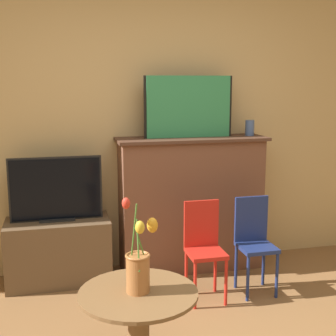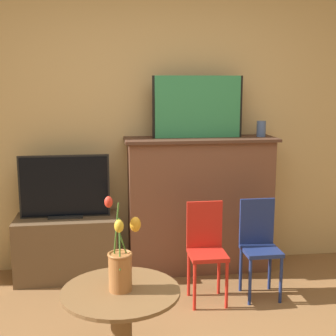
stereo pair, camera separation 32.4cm
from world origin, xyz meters
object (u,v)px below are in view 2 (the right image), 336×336
at_px(chair_red, 206,245).
at_px(chair_blue, 259,241).
at_px(painting, 198,107).
at_px(tv_monitor, 65,187).
at_px(vase_tulips, 121,264).

distance_m(chair_red, chair_blue, 0.42).
distance_m(painting, chair_blue, 1.20).
relative_size(painting, tv_monitor, 1.04).
xyz_separation_m(painting, chair_blue, (0.37, -0.57, -0.99)).
height_order(painting, chair_red, painting).
xyz_separation_m(chair_red, chair_blue, (0.42, 0.02, 0.00)).
distance_m(tv_monitor, chair_blue, 1.61).
bearing_deg(tv_monitor, painting, 2.25).
relative_size(painting, chair_red, 1.02).
bearing_deg(chair_red, tv_monitor, 152.63).
xyz_separation_m(tv_monitor, chair_red, (1.06, -0.55, -0.35)).
bearing_deg(chair_blue, vase_tulips, -137.86).
bearing_deg(chair_red, vase_tulips, -124.82).
bearing_deg(vase_tulips, painting, 65.42).
relative_size(tv_monitor, vase_tulips, 1.47).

